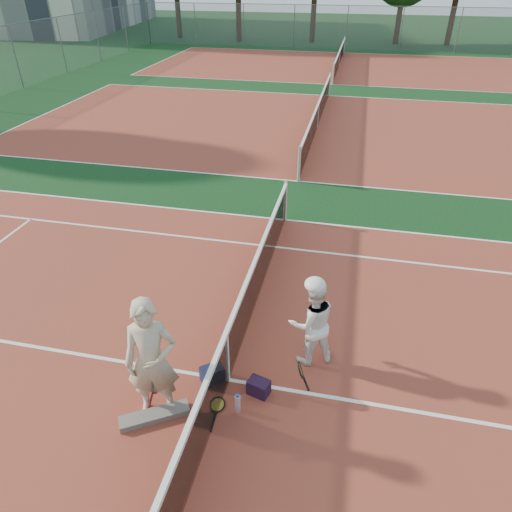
# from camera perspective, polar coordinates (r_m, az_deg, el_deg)

# --- Properties ---
(ground) EXTENTS (130.00, 130.00, 0.00)m
(ground) POSITION_cam_1_polar(r_m,az_deg,el_deg) (7.47, -3.48, -15.20)
(ground) COLOR black
(ground) RESTS_ON ground
(court_main) EXTENTS (23.77, 10.97, 0.01)m
(court_main) POSITION_cam_1_polar(r_m,az_deg,el_deg) (7.47, -3.48, -15.19)
(court_main) COLOR maroon
(court_main) RESTS_ON ground
(court_far_a) EXTENTS (23.77, 10.97, 0.01)m
(court_far_a) POSITION_cam_1_polar(r_m,az_deg,el_deg) (19.17, 7.63, 15.60)
(court_far_a) COLOR maroon
(court_far_a) RESTS_ON ground
(court_far_b) EXTENTS (23.77, 10.97, 0.01)m
(court_far_b) POSITION_cam_1_polar(r_m,az_deg,el_deg) (32.31, 10.30, 22.31)
(court_far_b) COLOR maroon
(court_far_b) RESTS_ON ground
(net_main) EXTENTS (0.10, 10.98, 1.02)m
(net_main) POSITION_cam_1_polar(r_m,az_deg,el_deg) (7.11, -3.61, -12.44)
(net_main) COLOR black
(net_main) RESTS_ON ground
(net_far_a) EXTENTS (0.10, 10.98, 1.02)m
(net_far_a) POSITION_cam_1_polar(r_m,az_deg,el_deg) (19.03, 7.75, 17.05)
(net_far_a) COLOR black
(net_far_a) RESTS_ON ground
(net_far_b) EXTENTS (0.10, 10.98, 1.02)m
(net_far_b) POSITION_cam_1_polar(r_m,az_deg,el_deg) (32.23, 10.39, 23.20)
(net_far_b) COLOR black
(net_far_b) RESTS_ON ground
(fence_back) EXTENTS (32.00, 0.06, 3.00)m
(fence_back) POSITION_cam_1_polar(r_m,az_deg,el_deg) (39.03, 11.26, 26.17)
(fence_back) COLOR slate
(fence_back) RESTS_ON ground
(player_a) EXTENTS (0.83, 0.66, 1.99)m
(player_a) POSITION_cam_1_polar(r_m,az_deg,el_deg) (6.51, -12.92, -12.62)
(player_a) COLOR #BFB294
(player_a) RESTS_ON ground
(player_b) EXTENTS (0.94, 0.86, 1.56)m
(player_b) POSITION_cam_1_polar(r_m,az_deg,el_deg) (7.31, 7.00, -8.25)
(player_b) COLOR white
(player_b) RESTS_ON ground
(racket_red) EXTENTS (0.37, 0.37, 0.56)m
(racket_red) POSITION_cam_1_polar(r_m,az_deg,el_deg) (7.08, -12.35, -16.23)
(racket_red) COLOR maroon
(racket_red) RESTS_ON ground
(racket_black_held) EXTENTS (0.28, 0.32, 0.58)m
(racket_black_held) POSITION_cam_1_polar(r_m,az_deg,el_deg) (7.13, 5.50, -14.89)
(racket_black_held) COLOR black
(racket_black_held) RESTS_ON ground
(racket_spare) EXTENTS (0.32, 0.62, 0.03)m
(racket_spare) POSITION_cam_1_polar(r_m,az_deg,el_deg) (7.15, -4.86, -18.02)
(racket_spare) COLOR black
(racket_spare) RESTS_ON ground
(sports_bag_navy) EXTENTS (0.41, 0.40, 0.27)m
(sports_bag_navy) POSITION_cam_1_polar(r_m,az_deg,el_deg) (7.39, -5.52, -14.50)
(sports_bag_navy) COLOR black
(sports_bag_navy) RESTS_ON ground
(sports_bag_purple) EXTENTS (0.37, 0.30, 0.26)m
(sports_bag_purple) POSITION_cam_1_polar(r_m,az_deg,el_deg) (7.19, 0.34, -16.08)
(sports_bag_purple) COLOR black
(sports_bag_purple) RESTS_ON ground
(net_cover_canvas) EXTENTS (0.97, 0.72, 0.11)m
(net_cover_canvas) POSITION_cam_1_polar(r_m,az_deg,el_deg) (7.11, -12.56, -18.89)
(net_cover_canvas) COLOR #615D57
(net_cover_canvas) RESTS_ON ground
(water_bottle) EXTENTS (0.09, 0.09, 0.30)m
(water_bottle) POSITION_cam_1_polar(r_m,az_deg,el_deg) (6.97, -2.29, -17.96)
(water_bottle) COLOR #C3DEF7
(water_bottle) RESTS_ON ground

